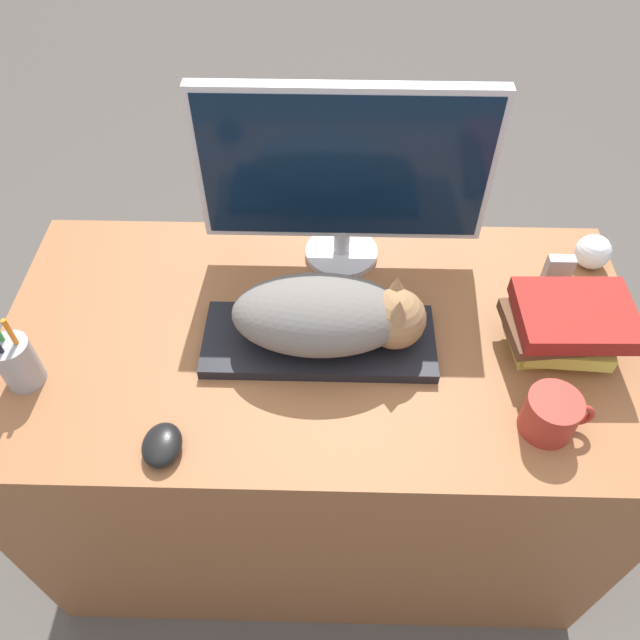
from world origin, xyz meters
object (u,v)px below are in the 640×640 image
baseball (593,252)px  book_stack (566,325)px  keyboard (321,341)px  pen_cup (17,361)px  coffee_mug (552,414)px  monitor (344,172)px  phone (555,279)px  computer_mouse (162,445)px  cat (334,315)px

baseball → book_stack: bearing=-117.2°
keyboard → pen_cup: size_ratio=2.15×
coffee_mug → pen_cup: size_ratio=0.59×
monitor → pen_cup: (-0.60, -0.36, -0.17)m
phone → computer_mouse: bearing=-153.1°
pen_cup → book_stack: bearing=5.9°
computer_mouse → book_stack: bearing=18.8°
baseball → pen_cup: bearing=-163.4°
cat → baseball: cat is taller
cat → coffee_mug: (0.39, -0.18, -0.05)m
cat → monitor: (0.01, 0.26, 0.14)m
monitor → phone: size_ratio=5.01×
baseball → phone: bearing=-136.6°
pen_cup → monitor: bearing=30.8°
computer_mouse → pen_cup: bearing=153.4°
keyboard → book_stack: book_stack is taller
keyboard → phone: bearing=16.0°
baseball → cat: bearing=-156.6°
keyboard → coffee_mug: (0.41, -0.18, 0.03)m
keyboard → pen_cup: (-0.56, -0.10, 0.04)m
monitor → book_stack: bearing=-30.1°
computer_mouse → baseball: bearing=29.5°
pen_cup → phone: (1.04, 0.24, 0.00)m
keyboard → cat: cat is taller
cat → phone: 0.48m
computer_mouse → baseball: 1.00m
pen_cup → cat: bearing=9.5°
keyboard → computer_mouse: bearing=-138.0°
cat → baseball: size_ratio=4.75×
computer_mouse → book_stack: (0.74, 0.25, 0.05)m
book_stack → keyboard: bearing=-178.9°
monitor → pen_cup: size_ratio=2.78×
coffee_mug → book_stack: 0.20m
keyboard → monitor: 0.34m
computer_mouse → pen_cup: size_ratio=0.42×
cat → phone: size_ratio=3.11×
keyboard → phone: phone is taller
computer_mouse → baseball: baseball is taller
computer_mouse → coffee_mug: coffee_mug is taller
pen_cup → coffee_mug: bearing=-4.8°
phone → book_stack: 0.13m
keyboard → baseball: (0.60, 0.25, 0.03)m
computer_mouse → pen_cup: pen_cup is taller
cat → pen_cup: 0.60m
monitor → phone: monitor is taller
coffee_mug → computer_mouse: bearing=-174.7°
cat → monitor: monitor is taller
keyboard → pen_cup: bearing=-170.0°
keyboard → pen_cup: 0.57m
monitor → baseball: 0.59m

